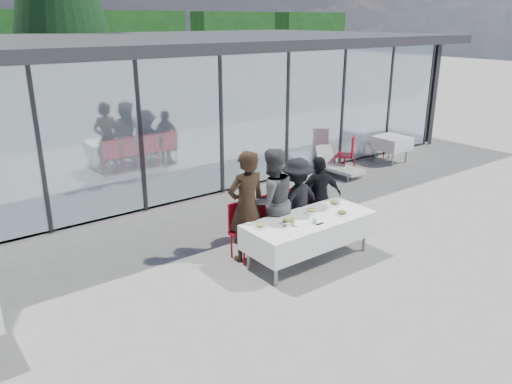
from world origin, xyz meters
TOP-DOWN VIEW (x-y plane):
  - ground at (0.00, 0.00)m, footprint 90.00×90.00m
  - pavilion at (2.00, 8.16)m, footprint 14.80×8.80m
  - dining_table at (0.34, 0.32)m, footprint 2.26×0.96m
  - diner_a at (-0.49, 0.96)m, footprint 0.74×0.74m
  - diner_chair_a at (-0.49, 1.07)m, footprint 0.44×0.44m
  - diner_b at (0.04, 0.96)m, footprint 1.06×1.06m
  - diner_chair_b at (0.04, 1.07)m, footprint 0.44×0.44m
  - diner_c at (0.61, 0.96)m, footprint 1.08×1.08m
  - diner_chair_c at (0.61, 1.07)m, footprint 0.44×0.44m
  - diner_d at (1.18, 0.96)m, footprint 1.11×1.11m
  - diner_chair_d at (1.18, 1.07)m, footprint 0.44×0.44m
  - plate_a at (-0.54, 0.51)m, footprint 0.26×0.26m
  - plate_b at (-0.07, 0.42)m, footprint 0.26×0.26m
  - plate_c at (0.55, 0.51)m, footprint 0.26×0.26m
  - plate_d at (1.13, 0.53)m, footprint 0.26×0.26m
  - plate_extra at (0.89, 0.12)m, footprint 0.26×0.26m
  - juice_bottle at (-0.10, 0.25)m, footprint 0.06×0.06m
  - drinking_glasses at (0.23, 0.10)m, footprint 0.07×0.07m
  - folded_eyeglasses at (0.29, 0.03)m, footprint 0.14×0.03m
  - spare_table_right at (6.37, 3.40)m, footprint 0.86×0.86m
  - spare_chair_a at (6.32, 4.05)m, footprint 0.57×0.57m
  - spare_chair_b at (4.69, 3.48)m, footprint 0.61×0.61m
  - lounger at (4.28, 3.56)m, footprint 0.67×1.36m

SIDE VIEW (x-z plane):
  - ground at x=0.00m, z-range 0.00..0.00m
  - lounger at x=4.28m, z-range -0.10..0.62m
  - diner_chair_a at x=-0.49m, z-range 0.05..1.03m
  - diner_chair_b at x=0.04m, z-range 0.05..1.03m
  - diner_chair_c at x=0.61m, z-range 0.05..1.03m
  - diner_chair_d at x=1.18m, z-range 0.05..1.03m
  - spare_chair_a at x=6.32m, z-range 0.05..1.03m
  - spare_chair_b at x=4.69m, z-range 0.05..1.03m
  - dining_table at x=0.34m, z-range 0.16..0.91m
  - spare_table_right at x=6.37m, z-range 0.18..0.92m
  - folded_eyeglasses at x=0.29m, z-range 0.75..0.76m
  - diner_d at x=1.18m, z-range 0.00..1.53m
  - plate_a at x=-0.54m, z-range 0.74..0.81m
  - plate_b at x=-0.07m, z-range 0.74..0.81m
  - plate_c at x=0.55m, z-range 0.74..0.81m
  - plate_d at x=1.13m, z-range 0.74..0.81m
  - plate_extra at x=0.89m, z-range 0.74..0.81m
  - diner_c at x=0.61m, z-range 0.00..1.59m
  - drinking_glasses at x=0.23m, z-range 0.75..0.85m
  - juice_bottle at x=-0.10m, z-range 0.75..0.90m
  - diner_b at x=0.04m, z-range 0.00..1.86m
  - diner_a at x=-0.49m, z-range 0.00..1.91m
  - pavilion at x=2.00m, z-range 0.43..3.87m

